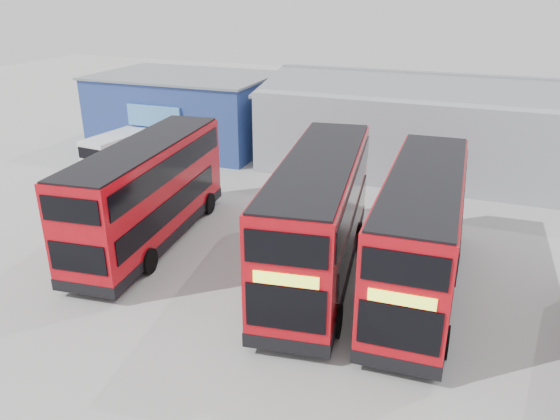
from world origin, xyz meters
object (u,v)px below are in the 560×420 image
(double_decker_centre, at_px, (318,219))
(panel_van, at_px, (118,149))
(double_decker_right, at_px, (420,235))
(double_decker_left, at_px, (149,194))
(office_block, at_px, (186,110))
(maintenance_shed, at_px, (514,131))

(double_decker_centre, xyz_separation_m, panel_van, (-16.19, 8.94, -1.25))
(double_decker_centre, height_order, double_decker_right, double_decker_centre)
(double_decker_centre, distance_m, double_decker_right, 3.91)
(double_decker_centre, bearing_deg, double_decker_left, 170.39)
(double_decker_left, height_order, double_decker_centre, double_decker_centre)
(office_block, bearing_deg, double_decker_centre, -45.78)
(double_decker_right, bearing_deg, office_block, 138.89)
(double_decker_right, relative_size, panel_van, 2.21)
(double_decker_left, relative_size, double_decker_centre, 0.94)
(double_decker_right, height_order, panel_van, double_decker_right)
(office_block, bearing_deg, double_decker_left, -65.71)
(maintenance_shed, bearing_deg, double_decker_left, -132.13)
(maintenance_shed, bearing_deg, double_decker_centre, -113.03)
(maintenance_shed, height_order, panel_van, maintenance_shed)
(double_decker_left, xyz_separation_m, panel_van, (-8.19, 8.70, -1.11))
(double_decker_left, distance_m, panel_van, 12.00)
(maintenance_shed, relative_size, double_decker_centre, 2.56)
(double_decker_left, height_order, double_decker_right, double_decker_right)
(office_block, xyz_separation_m, double_decker_right, (18.63, -14.97, -0.22))
(double_decker_left, bearing_deg, maintenance_shed, -138.31)
(maintenance_shed, relative_size, double_decker_right, 2.69)
(double_decker_centre, distance_m, panel_van, 18.54)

